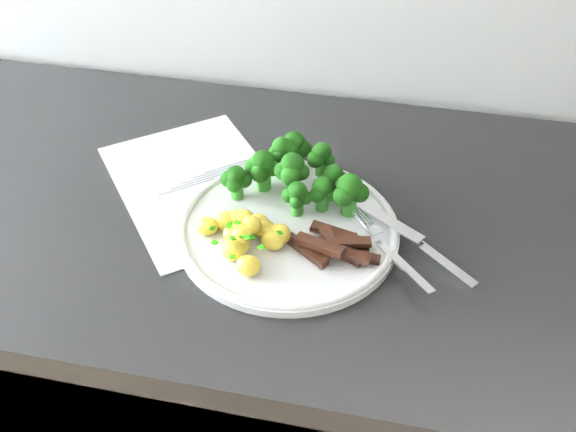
{
  "coord_description": "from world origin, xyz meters",
  "views": [
    {
      "loc": [
        0.19,
        1.0,
        1.5
      ],
      "look_at": [
        0.06,
        1.63,
        0.93
      ],
      "focal_mm": 42.08,
      "sensor_mm": 36.0,
      "label": 1
    }
  ],
  "objects_px": {
    "fork": "(393,253)",
    "knife": "(428,252)",
    "broccoli": "(298,172)",
    "beef_strips": "(336,246)",
    "plate": "(288,229)",
    "potatoes": "(248,235)",
    "counter": "(324,408)",
    "recipe_paper": "(198,184)"
  },
  "relations": [
    {
      "from": "knife",
      "to": "broccoli",
      "type": "bearing_deg",
      "value": 157.15
    },
    {
      "from": "recipe_paper",
      "to": "plate",
      "type": "xyz_separation_m",
      "value": [
        0.15,
        -0.07,
        0.01
      ]
    },
    {
      "from": "counter",
      "to": "broccoli",
      "type": "xyz_separation_m",
      "value": [
        -0.06,
        0.03,
        0.5
      ]
    },
    {
      "from": "counter",
      "to": "recipe_paper",
      "type": "distance_m",
      "value": 0.5
    },
    {
      "from": "counter",
      "to": "fork",
      "type": "bearing_deg",
      "value": -40.72
    },
    {
      "from": "plate",
      "to": "potatoes",
      "type": "bearing_deg",
      "value": -137.9
    },
    {
      "from": "broccoli",
      "to": "plate",
      "type": "bearing_deg",
      "value": -88.85
    },
    {
      "from": "beef_strips",
      "to": "counter",
      "type": "bearing_deg",
      "value": 97.33
    },
    {
      "from": "counter",
      "to": "knife",
      "type": "relative_size",
      "value": 14.25
    },
    {
      "from": "plate",
      "to": "recipe_paper",
      "type": "bearing_deg",
      "value": 153.83
    },
    {
      "from": "plate",
      "to": "fork",
      "type": "bearing_deg",
      "value": -11.52
    },
    {
      "from": "beef_strips",
      "to": "knife",
      "type": "relative_size",
      "value": 0.73
    },
    {
      "from": "fork",
      "to": "knife",
      "type": "distance_m",
      "value": 0.05
    },
    {
      "from": "plate",
      "to": "knife",
      "type": "bearing_deg",
      "value": -1.92
    },
    {
      "from": "recipe_paper",
      "to": "potatoes",
      "type": "distance_m",
      "value": 0.15
    },
    {
      "from": "plate",
      "to": "potatoes",
      "type": "xyz_separation_m",
      "value": [
        -0.04,
        -0.04,
        0.02
      ]
    },
    {
      "from": "beef_strips",
      "to": "fork",
      "type": "relative_size",
      "value": 0.89
    },
    {
      "from": "counter",
      "to": "broccoli",
      "type": "distance_m",
      "value": 0.5
    },
    {
      "from": "plate",
      "to": "broccoli",
      "type": "relative_size",
      "value": 1.45
    },
    {
      "from": "potatoes",
      "to": "beef_strips",
      "type": "relative_size",
      "value": 1.0
    },
    {
      "from": "fork",
      "to": "broccoli",
      "type": "bearing_deg",
      "value": 144.7
    },
    {
      "from": "potatoes",
      "to": "fork",
      "type": "height_order",
      "value": "potatoes"
    },
    {
      "from": "plate",
      "to": "broccoli",
      "type": "xyz_separation_m",
      "value": [
        -0.0,
        0.07,
        0.04
      ]
    },
    {
      "from": "counter",
      "to": "beef_strips",
      "type": "relative_size",
      "value": 19.58
    },
    {
      "from": "counter",
      "to": "potatoes",
      "type": "distance_m",
      "value": 0.49
    },
    {
      "from": "fork",
      "to": "recipe_paper",
      "type": "bearing_deg",
      "value": 160.62
    },
    {
      "from": "plate",
      "to": "knife",
      "type": "relative_size",
      "value": 1.72
    },
    {
      "from": "plate",
      "to": "potatoes",
      "type": "distance_m",
      "value": 0.06
    },
    {
      "from": "recipe_paper",
      "to": "potatoes",
      "type": "xyz_separation_m",
      "value": [
        0.1,
        -0.11,
        0.02
      ]
    },
    {
      "from": "counter",
      "to": "fork",
      "type": "distance_m",
      "value": 0.48
    },
    {
      "from": "counter",
      "to": "recipe_paper",
      "type": "xyz_separation_m",
      "value": [
        -0.2,
        0.03,
        0.45
      ]
    },
    {
      "from": "fork",
      "to": "knife",
      "type": "relative_size",
      "value": 0.82
    },
    {
      "from": "potatoes",
      "to": "knife",
      "type": "bearing_deg",
      "value": 8.34
    },
    {
      "from": "broccoli",
      "to": "potatoes",
      "type": "xyz_separation_m",
      "value": [
        -0.04,
        -0.11,
        -0.02
      ]
    },
    {
      "from": "counter",
      "to": "plate",
      "type": "relative_size",
      "value": 8.3
    },
    {
      "from": "broccoli",
      "to": "fork",
      "type": "distance_m",
      "value": 0.17
    },
    {
      "from": "potatoes",
      "to": "knife",
      "type": "relative_size",
      "value": 0.73
    },
    {
      "from": "potatoes",
      "to": "beef_strips",
      "type": "height_order",
      "value": "potatoes"
    },
    {
      "from": "plate",
      "to": "beef_strips",
      "type": "distance_m",
      "value": 0.08
    },
    {
      "from": "broccoli",
      "to": "beef_strips",
      "type": "distance_m",
      "value": 0.13
    },
    {
      "from": "fork",
      "to": "beef_strips",
      "type": "bearing_deg",
      "value": -176.62
    },
    {
      "from": "knife",
      "to": "beef_strips",
      "type": "bearing_deg",
      "value": -166.94
    }
  ]
}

